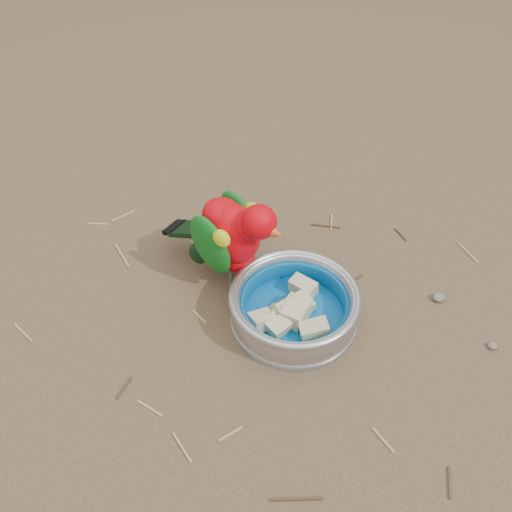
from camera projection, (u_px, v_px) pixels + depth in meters
ground at (302, 350)px, 0.86m from camera, size 60.00×60.00×0.00m
food_bowl at (293, 317)px, 0.90m from camera, size 0.20×0.20×0.02m
bowl_wall at (294, 304)px, 0.88m from camera, size 0.20×0.20×0.04m
fruit_wedges at (294, 307)px, 0.88m from camera, size 0.12×0.12×0.03m
lory_parrot at (232, 241)px, 0.91m from camera, size 0.18×0.23×0.17m
ground_debris at (283, 307)px, 0.92m from camera, size 0.90×0.80×0.01m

